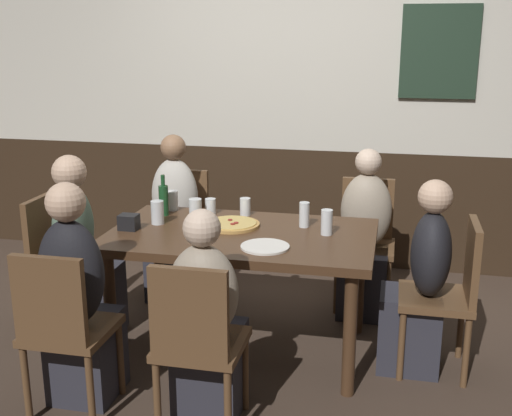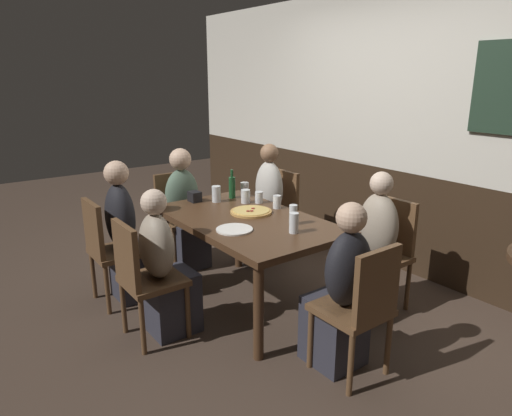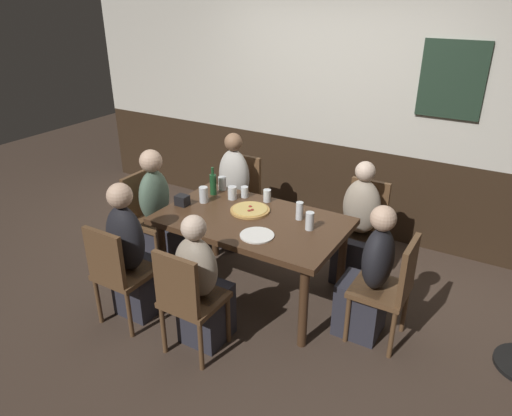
{
  "view_description": "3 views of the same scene",
  "coord_description": "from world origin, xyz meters",
  "views": [
    {
      "loc": [
        0.85,
        -3.44,
        1.86
      ],
      "look_at": [
        0.08,
        0.01,
        0.89
      ],
      "focal_mm": 44.92,
      "sensor_mm": 36.0,
      "label": 1
    },
    {
      "loc": [
        2.79,
        -1.98,
        1.82
      ],
      "look_at": [
        0.25,
        -0.09,
        0.89
      ],
      "focal_mm": 32.19,
      "sensor_mm": 36.0,
      "label": 2
    },
    {
      "loc": [
        1.8,
        -2.96,
        2.46
      ],
      "look_at": [
        0.02,
        0.03,
        0.83
      ],
      "focal_mm": 32.94,
      "sensor_mm": 36.0,
      "label": 3
    }
  ],
  "objects": [
    {
      "name": "chair_head_east",
      "position": [
        1.18,
        0.0,
        0.5
      ],
      "size": [
        0.4,
        0.4,
        0.88
      ],
      "color": "brown",
      "rests_on": "ground_plane"
    },
    {
      "name": "condiment_caddy",
      "position": [
        -0.66,
        -0.08,
        0.79
      ],
      "size": [
        0.11,
        0.09,
        0.09
      ],
      "primitive_type": "cube",
      "color": "black",
      "rests_on": "dining_table"
    },
    {
      "name": "beer_glass_tall",
      "position": [
        -0.29,
        0.34,
        0.78
      ],
      "size": [
        0.07,
        0.07,
        0.1
      ],
      "color": "silver",
      "rests_on": "dining_table"
    },
    {
      "name": "plate_white_large",
      "position": [
        0.19,
        -0.24,
        0.75
      ],
      "size": [
        0.27,
        0.27,
        0.01
      ],
      "primitive_type": "cylinder",
      "color": "white",
      "rests_on": "dining_table"
    },
    {
      "name": "person_head_west",
      "position": [
        -1.02,
        0.0,
        0.49
      ],
      "size": [
        0.37,
        0.34,
        1.15
      ],
      "color": "#2D2D38",
      "rests_on": "ground_plane"
    },
    {
      "name": "beer_glass_half",
      "position": [
        0.34,
        0.19,
        0.81
      ],
      "size": [
        0.06,
        0.06,
        0.15
      ],
      "color": "silver",
      "rests_on": "dining_table"
    },
    {
      "name": "chair_head_west",
      "position": [
        -1.18,
        0.0,
        0.5
      ],
      "size": [
        0.4,
        0.4,
        0.88
      ],
      "color": "brown",
      "rests_on": "ground_plane"
    },
    {
      "name": "chair_right_far",
      "position": [
        0.68,
        0.88,
        0.5
      ],
      "size": [
        0.4,
        0.4,
        0.88
      ],
      "color": "brown",
      "rests_on": "ground_plane"
    },
    {
      "name": "chair_left_near",
      "position": [
        -0.68,
        -0.88,
        0.5
      ],
      "size": [
        0.4,
        0.4,
        0.88
      ],
      "color": "brown",
      "rests_on": "ground_plane"
    },
    {
      "name": "wall_back",
      "position": [
        0.01,
        1.65,
        1.3
      ],
      "size": [
        6.4,
        0.13,
        2.6
      ],
      "color": "#332316",
      "rests_on": "ground_plane"
    },
    {
      "name": "person_head_east",
      "position": [
        1.02,
        0.0,
        0.46
      ],
      "size": [
        0.37,
        0.34,
        1.11
      ],
      "color": "#2D2D38",
      "rests_on": "ground_plane"
    },
    {
      "name": "beer_bottle_green",
      "position": [
        -0.57,
        0.25,
        0.84
      ],
      "size": [
        0.06,
        0.06,
        0.26
      ],
      "color": "#194723",
      "rests_on": "dining_table"
    },
    {
      "name": "dining_table",
      "position": [
        0.0,
        0.0,
        0.66
      ],
      "size": [
        1.54,
        0.92,
        0.74
      ],
      "color": "#472D1C",
      "rests_on": "ground_plane"
    },
    {
      "name": "person_left_far",
      "position": [
        -0.68,
        0.71,
        0.49
      ],
      "size": [
        0.34,
        0.37,
        1.17
      ],
      "color": "#2D2D38",
      "rests_on": "ground_plane"
    },
    {
      "name": "pint_glass_pale",
      "position": [
        -0.06,
        0.36,
        0.79
      ],
      "size": [
        0.07,
        0.07,
        0.11
      ],
      "color": "silver",
      "rests_on": "dining_table"
    },
    {
      "name": "highball_clear",
      "position": [
        -0.36,
        0.25,
        0.79
      ],
      "size": [
        0.08,
        0.08,
        0.12
      ],
      "color": "silver",
      "rests_on": "dining_table"
    },
    {
      "name": "person_mid_near",
      "position": [
        0.0,
        -0.71,
        0.45
      ],
      "size": [
        0.34,
        0.37,
        1.08
      ],
      "color": "#2D2D38",
      "rests_on": "ground_plane"
    },
    {
      "name": "chair_left_far",
      "position": [
        -0.68,
        0.88,
        0.5
      ],
      "size": [
        0.4,
        0.4,
        0.88
      ],
      "color": "brown",
      "rests_on": "ground_plane"
    },
    {
      "name": "pint_glass_stout",
      "position": [
        -0.54,
        0.06,
        0.81
      ],
      "size": [
        0.08,
        0.08,
        0.14
      ],
      "color": "silver",
      "rests_on": "dining_table"
    },
    {
      "name": "ground_plane",
      "position": [
        0.0,
        0.0,
        0.0
      ],
      "size": [
        12.0,
        12.0,
        0.0
      ],
      "primitive_type": "plane",
      "color": "#423328"
    },
    {
      "name": "pizza",
      "position": [
        -0.09,
        0.11,
        0.75
      ],
      "size": [
        0.34,
        0.34,
        0.03
      ],
      "color": "tan",
      "rests_on": "dining_table"
    },
    {
      "name": "person_left_near",
      "position": [
        -0.68,
        -0.71,
        0.5
      ],
      "size": [
        0.34,
        0.37,
        1.18
      ],
      "color": "#2D2D38",
      "rests_on": "ground_plane"
    },
    {
      "name": "person_right_far",
      "position": [
        0.68,
        0.71,
        0.47
      ],
      "size": [
        0.34,
        0.37,
        1.13
      ],
      "color": "#2D2D38",
      "rests_on": "ground_plane"
    },
    {
      "name": "tumbler_short",
      "position": [
        0.49,
        0.07,
        0.81
      ],
      "size": [
        0.07,
        0.07,
        0.15
      ],
      "color": "silver",
      "rests_on": "dining_table"
    },
    {
      "name": "tumbler_water",
      "position": [
        -0.56,
        0.38,
        0.79
      ],
      "size": [
        0.07,
        0.07,
        0.13
      ],
      "color": "silver",
      "rests_on": "dining_table"
    },
    {
      "name": "chair_mid_near",
      "position": [
        0.0,
        -0.88,
        0.5
      ],
      "size": [
        0.4,
        0.4,
        0.88
      ],
      "color": "brown",
      "rests_on": "ground_plane"
    }
  ]
}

